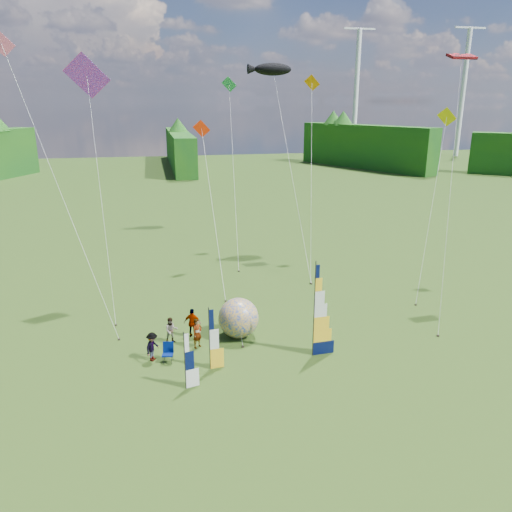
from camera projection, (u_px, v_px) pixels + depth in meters
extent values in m
plane|color=#455E1F|center=(293.00, 385.00, 24.43)|extent=(220.00, 220.00, 0.00)
sphere|color=#08309A|center=(238.00, 318.00, 29.19)|extent=(2.83, 2.83, 2.37)
imported|color=#66594C|center=(197.00, 333.00, 27.99)|extent=(0.75, 0.72, 1.73)
imported|color=#66594C|center=(171.00, 330.00, 28.55)|extent=(0.78, 0.44, 1.54)
imported|color=#66594C|center=(152.00, 347.00, 26.57)|extent=(0.88, 1.09, 1.61)
imported|color=#66594C|center=(193.00, 323.00, 29.24)|extent=(1.12, 0.76, 1.76)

